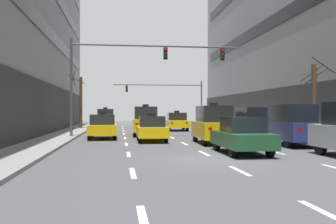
{
  "coord_description": "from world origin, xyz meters",
  "views": [
    {
      "loc": [
        -3.7,
        -14.41,
        1.84
      ],
      "look_at": [
        -0.56,
        10.0,
        1.8
      ],
      "focal_mm": 40.82,
      "sensor_mm": 36.0,
      "label": 1
    }
  ],
  "objects": [
    {
      "name": "lane_stripe_l1_s10",
      "position": [
        -3.29,
        32.0,
        0.0
      ],
      "size": [
        0.16,
        2.0,
        0.01
      ],
      "primitive_type": "cube",
      "color": "silver",
      "rests_on": "ground"
    },
    {
      "name": "lane_stripe_l2_s9",
      "position": [
        0.0,
        27.0,
        0.0
      ],
      "size": [
        0.16,
        2.0,
        0.01
      ],
      "primitive_type": "cube",
      "color": "silver",
      "rests_on": "ground"
    },
    {
      "name": "lane_stripe_l3_s10",
      "position": [
        3.29,
        32.0,
        0.0
      ],
      "size": [
        0.16,
        2.0,
        0.01
      ],
      "primitive_type": "cube",
      "color": "silver",
      "rests_on": "ground"
    },
    {
      "name": "lane_stripe_l3_s9",
      "position": [
        3.29,
        27.0,
        0.0
      ],
      "size": [
        0.16,
        2.0,
        0.01
      ],
      "primitive_type": "cube",
      "color": "silver",
      "rests_on": "ground"
    },
    {
      "name": "lane_stripe_l1_s4",
      "position": [
        -3.29,
        2.0,
        0.0
      ],
      "size": [
        0.16,
        2.0,
        0.01
      ],
      "primitive_type": "cube",
      "color": "silver",
      "rests_on": "ground"
    },
    {
      "name": "car_parked_2",
      "position": [
        5.54,
        5.12,
        1.1
      ],
      "size": [
        1.98,
        4.59,
        2.21
      ],
      "color": "black",
      "rests_on": "ground"
    },
    {
      "name": "lane_stripe_l2_s2",
      "position": [
        0.0,
        -8.0,
        0.0
      ],
      "size": [
        0.16,
        2.0,
        0.01
      ],
      "primitive_type": "cube",
      "color": "silver",
      "rests_on": "ground"
    },
    {
      "name": "taxi_driving_5",
      "position": [
        1.65,
        6.85,
        1.07
      ],
      "size": [
        1.99,
        4.5,
        2.34
      ],
      "color": "black",
      "rests_on": "ground"
    },
    {
      "name": "lane_stripe_l1_s8",
      "position": [
        -3.29,
        22.0,
        0.0
      ],
      "size": [
        0.16,
        2.0,
        0.01
      ],
      "primitive_type": "cube",
      "color": "silver",
      "rests_on": "ground"
    },
    {
      "name": "lane_stripe_l2_s7",
      "position": [
        0.0,
        17.0,
        0.0
      ],
      "size": [
        0.16,
        2.0,
        0.01
      ],
      "primitive_type": "cube",
      "color": "silver",
      "rests_on": "ground"
    },
    {
      "name": "traffic_signal_1",
      "position": [
        3.08,
        34.44,
        4.16
      ],
      "size": [
        11.53,
        0.34,
        5.63
      ],
      "color": "#4C4C51",
      "rests_on": "sidewalk_right"
    },
    {
      "name": "lane_stripe_l3_s6",
      "position": [
        3.29,
        12.0,
        0.0
      ],
      "size": [
        0.16,
        2.0,
        0.01
      ],
      "primitive_type": "cube",
      "color": "silver",
      "rests_on": "ground"
    },
    {
      "name": "lane_stripe_l2_s6",
      "position": [
        0.0,
        12.0,
        0.0
      ],
      "size": [
        0.16,
        2.0,
        0.01
      ],
      "primitive_type": "cube",
      "color": "silver",
      "rests_on": "ground"
    },
    {
      "name": "lane_stripe_l1_s9",
      "position": [
        -3.29,
        27.0,
        0.0
      ],
      "size": [
        0.16,
        2.0,
        0.01
      ],
      "primitive_type": "cube",
      "color": "silver",
      "rests_on": "ground"
    },
    {
      "name": "traffic_signal_0",
      "position": [
        -2.75,
        12.63,
        5.14
      ],
      "size": [
        12.05,
        0.35,
        6.79
      ],
      "color": "#4C4C51",
      "rests_on": "sidewalk_left"
    },
    {
      "name": "lane_stripe_l2_s3",
      "position": [
        0.0,
        -3.0,
        0.0
      ],
      "size": [
        0.16,
        2.0,
        0.01
      ],
      "primitive_type": "cube",
      "color": "silver",
      "rests_on": "ground"
    },
    {
      "name": "lane_stripe_l1_s7",
      "position": [
        -3.29,
        17.0,
        0.0
      ],
      "size": [
        0.16,
        2.0,
        0.01
      ],
      "primitive_type": "cube",
      "color": "silver",
      "rests_on": "ground"
    },
    {
      "name": "car_driving_1",
      "position": [
        1.58,
        1.56,
        0.79
      ],
      "size": [
        1.82,
        4.28,
        1.6
      ],
      "color": "black",
      "rests_on": "ground"
    },
    {
      "name": "lane_stripe_l2_s8",
      "position": [
        0.0,
        22.0,
        0.0
      ],
      "size": [
        0.16,
        2.0,
        0.01
      ],
      "primitive_type": "cube",
      "color": "silver",
      "rests_on": "ground"
    },
    {
      "name": "lane_stripe_l3_s7",
      "position": [
        3.29,
        17.0,
        0.0
      ],
      "size": [
        0.16,
        2.0,
        0.01
      ],
      "primitive_type": "cube",
      "color": "silver",
      "rests_on": "ground"
    },
    {
      "name": "ground_plane",
      "position": [
        0.0,
        0.0,
        0.0
      ],
      "size": [
        120.0,
        120.0,
        0.0
      ],
      "primitive_type": "plane",
      "color": "#515156"
    },
    {
      "name": "taxi_driving_3",
      "position": [
        -1.72,
        8.88,
        0.77
      ],
      "size": [
        1.79,
        4.17,
        1.73
      ],
      "color": "black",
      "rests_on": "ground"
    },
    {
      "name": "taxi_driving_0",
      "position": [
        -5.08,
        24.94,
        1.04
      ],
      "size": [
        1.95,
        4.36,
        2.26
      ],
      "color": "black",
      "rests_on": "ground"
    },
    {
      "name": "taxi_driving_2",
      "position": [
        1.79,
        21.79,
        0.85
      ],
      "size": [
        2.11,
        4.67,
        1.91
      ],
      "color": "black",
      "rests_on": "ground"
    },
    {
      "name": "lane_stripe_l1_s6",
      "position": [
        -3.29,
        12.0,
        0.0
      ],
      "size": [
        0.16,
        2.0,
        0.01
      ],
      "primitive_type": "cube",
      "color": "silver",
      "rests_on": "ground"
    },
    {
      "name": "lane_stripe_l2_s4",
      "position": [
        0.0,
        2.0,
        0.0
      ],
      "size": [
        0.16,
        2.0,
        0.01
      ],
      "primitive_type": "cube",
      "color": "silver",
      "rests_on": "ground"
    },
    {
      "name": "lane_stripe_l1_s2",
      "position": [
        -3.29,
        -8.0,
        0.0
      ],
      "size": [
        0.16,
        2.0,
        0.01
      ],
      "primitive_type": "cube",
      "color": "silver",
      "rests_on": "ground"
    },
    {
      "name": "taxi_driving_4",
      "position": [
        -1.71,
        14.4,
        1.09
      ],
      "size": [
        2.1,
        4.61,
        2.38
      ],
      "color": "black",
      "rests_on": "ground"
    },
    {
      "name": "lane_stripe_l1_s5",
      "position": [
        -3.29,
        7.0,
        0.0
      ],
      "size": [
        0.16,
        2.0,
        0.01
      ],
      "primitive_type": "cube",
      "color": "silver",
      "rests_on": "ground"
    },
    {
      "name": "lane_stripe_l3_s5",
      "position": [
        3.29,
        7.0,
        0.0
      ],
      "size": [
        0.16,
        2.0,
        0.01
      ],
      "primitive_type": "cube",
      "color": "silver",
      "rests_on": "ground"
    },
    {
      "name": "lane_stripe_l3_s4",
      "position": [
        3.29,
        2.0,
        0.0
      ],
      "size": [
        0.16,
        2.0,
        0.01
      ],
      "primitive_type": "cube",
      "color": "silver",
      "rests_on": "ground"
    },
    {
      "name": "lane_stripe_l1_s3",
      "position": [
        -3.29,
        -3.0,
        0.0
      ],
      "size": [
        0.16,
        2.0,
        0.01
      ],
      "primitive_type": "cube",
      "color": "silver",
      "rests_on": "ground"
    },
    {
      "name": "street_tree_2",
      "position": [
        -7.63,
        25.58,
        2.89
      ],
      "size": [
        1.74,
        2.06,
        5.99
      ],
      "color": "#4C3823",
      "rests_on": "sidewalk_left"
    },
    {
      "name": "taxi_driving_6",
      "position": [
        -4.79,
        11.53,
        0.81
      ],
      "size": [
        1.86,
        4.38,
        1.81
      ],
      "color": "black",
      "rests_on": "ground"
    },
    {
      "name": "street_tree_0",
      "position": [
        7.61,
        6.6,
        2.48
      ],
      "size": [
        1.75,
        2.11,
        4.75
      ],
      "color": "#4C3823",
      "rests_on": "sidewalk_right"
    },
    {
      "name": "lane_stripe_l2_s5",
      "position": [
        0.0,
        7.0,
        0.0
      ],
      "size": [
        0.16,
        2.0,
        0.01
      ],
      "primitive_type": "cube",
      "color": "silver",
      "rests_on": "ground"
    },
    {
      "name": "sidewalk_left",
      "position": [
        -7.85,
        0.0,
        0.07
      ],
      "size": [
        2.53,
        80.0,
        0.14
      ],
      "primitive_type": "cube",
      "color": "gray",
      "rests_on": "ground"
    },
    {
      "name": "car_parked_3",
      "position": [
        5.54,
        11.25,
        1.05
      ],
      "size": [
        1.9,
        4.41,
        2.12
      ],
      "color": "black",
      "rests_on": "ground"
    },
    {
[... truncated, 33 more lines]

